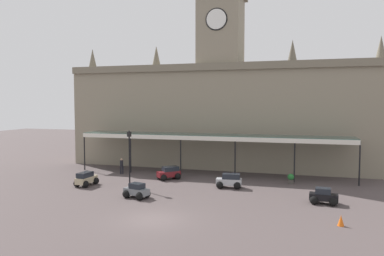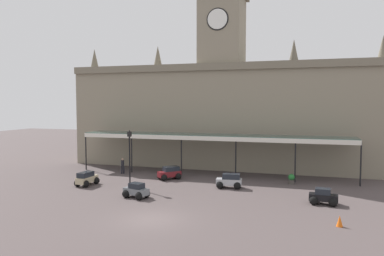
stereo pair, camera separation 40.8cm
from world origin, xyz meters
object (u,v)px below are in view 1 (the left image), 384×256
at_px(car_grey_sedan, 137,192).
at_px(planter_near_kerb, 291,179).
at_px(car_silver_estate, 229,182).
at_px(car_beige_estate, 86,180).
at_px(car_maroon_estate, 169,174).
at_px(traffic_cone, 341,220).
at_px(car_black_sedan, 324,197).
at_px(victorian_lamppost, 129,152).
at_px(pedestrian_beside_cars, 122,165).

relative_size(car_grey_sedan, planter_near_kerb, 2.30).
distance_m(car_silver_estate, car_beige_estate, 13.06).
bearing_deg(car_maroon_estate, planter_near_kerb, 5.97).
xyz_separation_m(car_silver_estate, traffic_cone, (8.46, -8.18, -0.22)).
bearing_deg(car_black_sedan, car_grey_sedan, -170.55).
distance_m(car_beige_estate, car_black_sedan, 20.50).
height_order(car_grey_sedan, planter_near_kerb, car_grey_sedan).
xyz_separation_m(car_grey_sedan, car_black_sedan, (14.20, 2.36, 0.00)).
bearing_deg(victorian_lamppost, traffic_cone, -18.83).
distance_m(car_beige_estate, victorian_lamppost, 4.93).
bearing_deg(car_grey_sedan, traffic_cone, -10.06).
height_order(car_silver_estate, traffic_cone, car_silver_estate).
bearing_deg(pedestrian_beside_cars, car_beige_estate, -94.35).
xyz_separation_m(car_silver_estate, car_beige_estate, (-12.75, -2.84, 0.00)).
height_order(victorian_lamppost, planter_near_kerb, victorian_lamppost).
distance_m(car_black_sedan, car_maroon_estate, 15.06).
distance_m(victorian_lamppost, traffic_cone, 18.25).
bearing_deg(car_black_sedan, victorian_lamppost, 177.17).
height_order(car_maroon_estate, pedestrian_beside_cars, pedestrian_beside_cars).
xyz_separation_m(car_beige_estate, traffic_cone, (21.21, -5.34, -0.22)).
distance_m(car_beige_estate, traffic_cone, 21.87).
relative_size(car_beige_estate, car_black_sedan, 1.09).
relative_size(car_black_sedan, traffic_cone, 3.08).
xyz_separation_m(car_beige_estate, planter_near_kerb, (17.97, 6.01, -0.07)).
height_order(car_grey_sedan, car_maroon_estate, car_maroon_estate).
relative_size(traffic_cone, planter_near_kerb, 0.71).
bearing_deg(victorian_lamppost, car_black_sedan, -2.83).
bearing_deg(planter_near_kerb, car_grey_sedan, -143.30).
xyz_separation_m(car_grey_sedan, car_maroon_estate, (0.04, 7.49, 0.06)).
bearing_deg(car_silver_estate, planter_near_kerb, 31.25).
height_order(car_black_sedan, planter_near_kerb, car_black_sedan).
height_order(pedestrian_beside_cars, traffic_cone, pedestrian_beside_cars).
xyz_separation_m(car_beige_estate, car_black_sedan, (20.49, -0.33, -0.06)).
bearing_deg(car_black_sedan, pedestrian_beside_cars, 162.25).
relative_size(car_silver_estate, car_maroon_estate, 0.98).
xyz_separation_m(car_beige_estate, victorian_lamppost, (4.15, 0.48, 2.62)).
xyz_separation_m(car_grey_sedan, car_beige_estate, (-6.29, 2.69, 0.06)).
height_order(pedestrian_beside_cars, planter_near_kerb, pedestrian_beside_cars).
relative_size(car_maroon_estate, traffic_cone, 3.47).
bearing_deg(car_beige_estate, victorian_lamppost, 6.56).
height_order(car_beige_estate, car_maroon_estate, same).
bearing_deg(traffic_cone, victorian_lamppost, 161.17).
distance_m(car_black_sedan, pedestrian_beside_cars, 21.04).
height_order(car_maroon_estate, planter_near_kerb, car_maroon_estate).
bearing_deg(car_beige_estate, planter_near_kerb, 18.49).
bearing_deg(car_grey_sedan, car_silver_estate, 40.61).
xyz_separation_m(car_silver_estate, car_grey_sedan, (-6.45, -5.53, -0.06)).
xyz_separation_m(car_black_sedan, car_maroon_estate, (-14.16, 5.12, 0.06)).
distance_m(traffic_cone, planter_near_kerb, 11.80).
relative_size(car_beige_estate, planter_near_kerb, 2.41).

